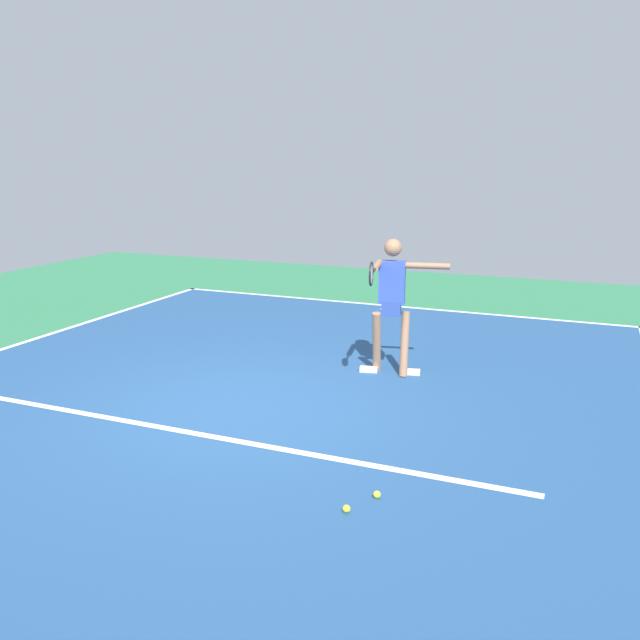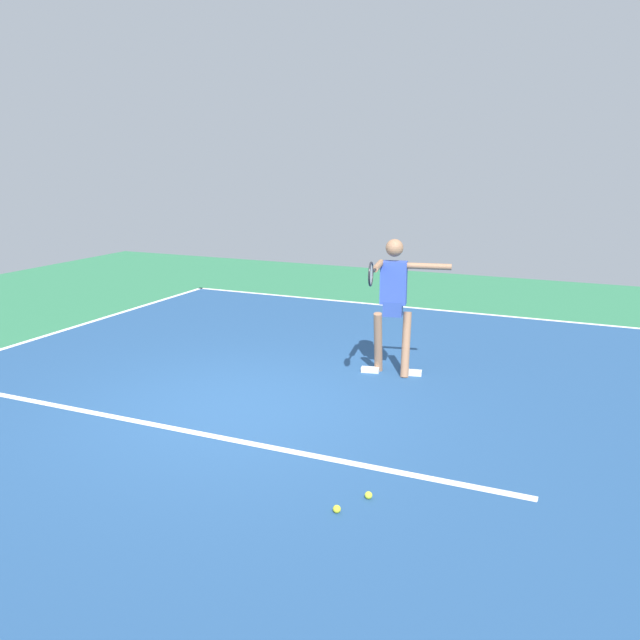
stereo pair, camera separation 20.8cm
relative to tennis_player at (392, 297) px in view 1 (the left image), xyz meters
name	(u,v)px [view 1 (the left image)]	position (x,y,z in m)	size (l,w,h in m)	color
ground_plane	(239,408)	(1.26, 1.89, -1.06)	(20.43, 20.43, 0.00)	#2D754C
court_surface	(239,408)	(1.26, 1.89, -1.06)	(9.18, 12.08, 0.00)	navy
court_line_baseline_near	(388,306)	(1.26, -4.10, -1.06)	(9.18, 0.10, 0.01)	white
court_line_service	(201,434)	(1.26, 2.70, -1.06)	(6.88, 0.10, 0.01)	white
court_line_centre_mark	(385,308)	(1.26, -3.90, -1.06)	(0.10, 0.30, 0.01)	white
tennis_player	(392,297)	(0.00, 0.00, 0.00)	(1.14, 1.28, 1.83)	#9E7051
tennis_ball_by_sideline	(377,495)	(-0.86, 3.27, -1.03)	(0.07, 0.07, 0.07)	#CCE033
tennis_ball_by_baseline	(346,509)	(-0.70, 3.60, -1.03)	(0.07, 0.07, 0.07)	yellow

